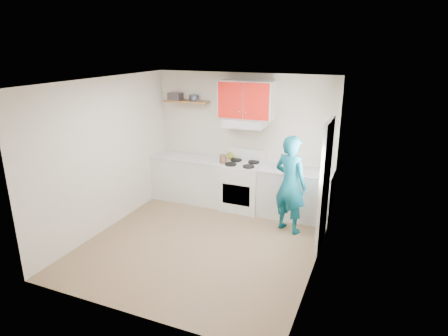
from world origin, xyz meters
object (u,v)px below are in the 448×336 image
at_px(person, 290,184).
at_px(crock, 223,159).
at_px(kettle, 231,155).
at_px(tin, 194,98).
at_px(stove, 242,186).

bearing_deg(person, crock, 3.75).
bearing_deg(kettle, person, -27.80).
relative_size(kettle, crock, 0.96).
bearing_deg(kettle, crock, -95.68).
height_order(tin, kettle, tin).
bearing_deg(tin, person, -19.48).
bearing_deg(stove, person, -27.85).
distance_m(kettle, person, 1.62).
distance_m(stove, person, 1.28).
height_order(stove, tin, tin).
distance_m(tin, crock, 1.36).
relative_size(kettle, person, 0.10).
height_order(kettle, crock, crock).
relative_size(stove, tin, 4.88).
bearing_deg(tin, crock, -20.01).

